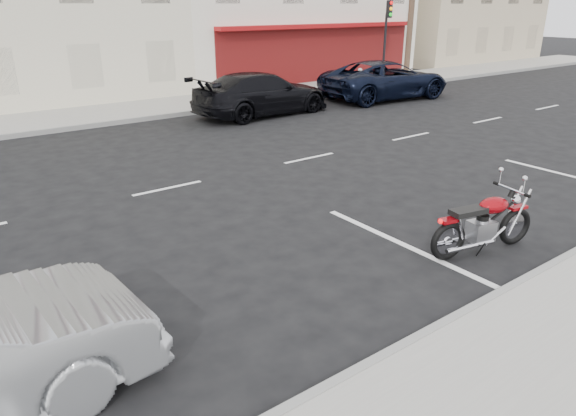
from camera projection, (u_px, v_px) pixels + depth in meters
name	position (u px, v px, depth m)	size (l,w,h in m)	color
ground	(245.00, 172.00, 12.39)	(120.00, 120.00, 0.00)	black
traffic_light	(387.00, 31.00, 25.14)	(0.26, 0.30, 3.80)	black
fire_hydrant	(360.00, 75.00, 25.18)	(0.20, 0.20, 0.72)	beige
motorcycle	(517.00, 218.00, 8.51)	(2.03, 0.79, 1.03)	black
suv_far	(386.00, 80.00, 21.70)	(2.64, 5.73, 1.59)	black
car_far	(262.00, 94.00, 18.52)	(2.15, 5.28, 1.53)	black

